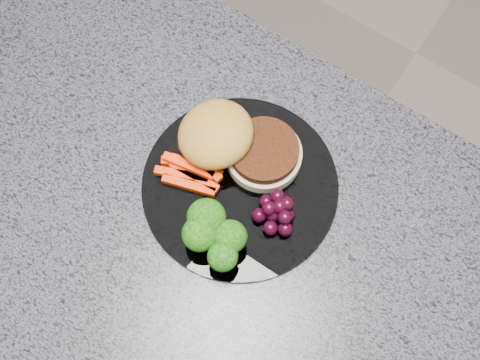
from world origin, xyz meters
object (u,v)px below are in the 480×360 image
Objects in this scene: plate at (240,186)px; grape_bunch at (277,211)px; burger at (233,142)px; island_cabinet at (225,303)px.

grape_bunch reaches higher than plate.
burger reaches higher than grape_bunch.
island_cabinet is at bearing -80.77° from plate.
burger is (-0.04, 0.04, 0.03)m from plate.
island_cabinet is 0.51m from burger.
island_cabinet is 4.62× the size of plate.
grape_bunch reaches higher than island_cabinet.
island_cabinet is at bearing -85.25° from burger.
island_cabinet is at bearing -128.77° from grape_bunch.
burger reaches higher than island_cabinet.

